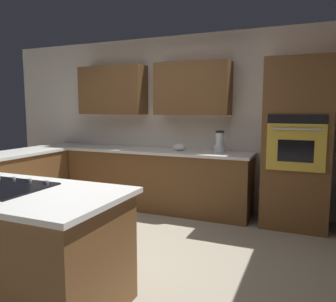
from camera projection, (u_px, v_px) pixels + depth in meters
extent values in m
plane|color=#9E937F|center=(96.00, 254.00, 3.50)|extent=(14.00, 14.00, 0.00)
cube|color=silver|center=(173.00, 122.00, 5.26)|extent=(6.00, 0.10, 2.60)
cube|color=brown|center=(192.00, 89.00, 4.84)|extent=(1.10, 0.34, 0.75)
cube|color=brown|center=(113.00, 91.00, 5.36)|extent=(1.10, 0.34, 0.75)
cube|color=brown|center=(157.00, 181.00, 5.06)|extent=(2.80, 0.60, 0.86)
cube|color=silver|center=(157.00, 151.00, 5.00)|extent=(2.84, 0.64, 0.04)
cube|color=brown|center=(9.00, 187.00, 4.66)|extent=(0.60, 2.90, 0.86)
cube|color=silver|center=(8.00, 155.00, 4.60)|extent=(0.64, 2.94, 0.04)
cube|color=brown|center=(1.00, 245.00, 2.66)|extent=(1.99, 0.84, 0.86)
cube|color=brown|center=(297.00, 144.00, 4.22)|extent=(0.80, 0.60, 2.12)
cube|color=gold|center=(296.00, 148.00, 3.93)|extent=(0.66, 0.03, 0.56)
cube|color=black|center=(295.00, 151.00, 3.93)|extent=(0.40, 0.01, 0.26)
cube|color=black|center=(297.00, 119.00, 3.89)|extent=(0.66, 0.02, 0.11)
cylinder|color=silver|center=(296.00, 129.00, 3.87)|extent=(0.56, 0.02, 0.02)
cylinder|color=#B2B2B7|center=(46.00, 182.00, 2.71)|extent=(0.04, 0.04, 0.02)
cylinder|color=#B2B2B7|center=(29.00, 180.00, 2.78)|extent=(0.04, 0.04, 0.02)
cylinder|color=#B2B2B7|center=(13.00, 178.00, 2.85)|extent=(0.04, 0.04, 0.02)
cylinder|color=silver|center=(219.00, 149.00, 4.64)|extent=(0.15, 0.15, 0.11)
cylinder|color=silver|center=(220.00, 139.00, 4.63)|extent=(0.11, 0.11, 0.17)
cylinder|color=black|center=(220.00, 132.00, 4.61)|extent=(0.12, 0.12, 0.03)
ellipsoid|color=white|center=(179.00, 147.00, 4.88)|extent=(0.19, 0.19, 0.10)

